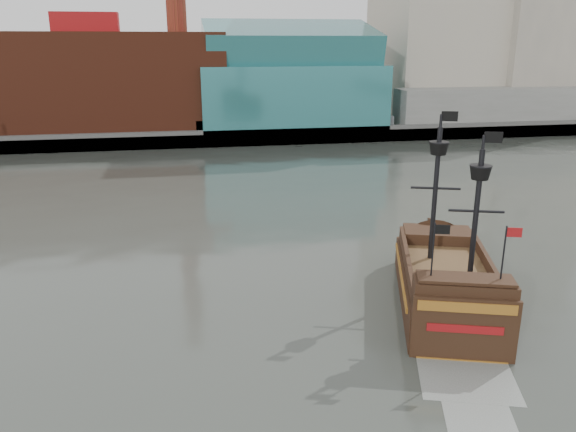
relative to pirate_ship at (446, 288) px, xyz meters
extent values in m
plane|color=#2D302A|center=(-7.09, -4.77, -1.13)|extent=(400.00, 400.00, 0.00)
cube|color=slate|center=(-7.09, 87.23, -0.13)|extent=(220.00, 60.00, 2.00)
cube|color=#4C4C49|center=(-7.09, 57.73, 0.17)|extent=(220.00, 1.00, 2.60)
cube|color=#612817|center=(-29.09, 67.23, 8.37)|extent=(42.00, 18.00, 15.00)
cube|color=#2C7275|center=(2.91, 65.23, 5.87)|extent=(30.00, 16.00, 10.00)
cube|color=#9E9484|center=(50.91, 71.23, 19.87)|extent=(18.00, 18.00, 38.00)
cube|color=slate|center=(40.91, 61.23, 3.87)|extent=(40.00, 6.00, 6.00)
cube|color=#2C7275|center=(2.91, 65.23, 13.87)|extent=(28.00, 14.94, 8.78)
cube|color=black|center=(0.09, 0.28, -0.49)|extent=(9.10, 13.86, 2.78)
cube|color=#51371D|center=(0.09, 0.28, 1.06)|extent=(8.19, 12.48, 0.32)
cube|color=black|center=(1.70, 5.16, 1.44)|extent=(5.12, 3.86, 1.07)
cube|color=black|center=(-1.65, -5.00, 1.86)|extent=(5.36, 3.22, 1.93)
cube|color=black|center=(-1.96, -5.93, 0.15)|extent=(5.06, 1.89, 4.28)
cube|color=#945C1C|center=(-2.00, -6.08, 1.86)|extent=(4.60, 1.59, 0.53)
cube|color=maroon|center=(-2.00, -6.08, 0.69)|extent=(3.58, 1.25, 0.43)
cylinder|color=black|center=(-0.22, 2.07, 5.39)|extent=(0.38, 0.38, 8.34)
cylinder|color=black|center=(0.40, -1.85, 5.07)|extent=(0.38, 0.38, 7.70)
cone|color=black|center=(-0.22, 2.07, 8.28)|extent=(1.49, 1.49, 0.75)
cone|color=black|center=(0.40, -1.85, 7.64)|extent=(1.49, 1.49, 0.75)
cube|color=black|center=(0.24, 1.92, 10.21)|extent=(0.92, 0.33, 0.59)
cube|color=black|center=(0.86, -2.00, 9.56)|extent=(0.92, 0.33, 0.59)
cube|color=gray|center=(-2.52, -7.64, -1.12)|extent=(5.52, 5.08, 0.02)
camera|label=1|loc=(-15.40, -29.04, 14.38)|focal=35.00mm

